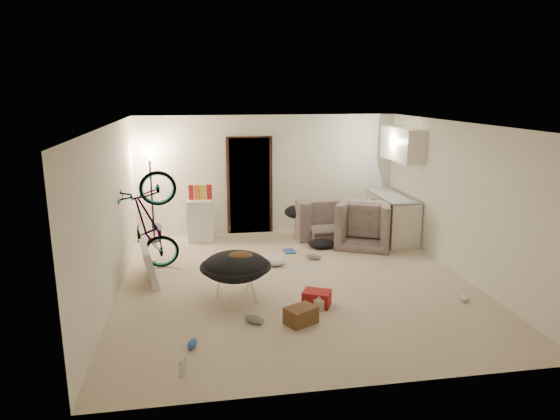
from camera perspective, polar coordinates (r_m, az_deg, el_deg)
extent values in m
cube|color=beige|center=(8.12, 1.70, -8.20)|extent=(5.50, 6.00, 0.02)
cube|color=white|center=(7.56, 1.84, 9.85)|extent=(5.50, 6.00, 0.02)
cube|color=white|center=(10.65, -1.40, 4.10)|extent=(5.50, 0.02, 2.50)
cube|color=white|center=(4.95, 8.63, -7.28)|extent=(5.50, 0.02, 2.50)
cube|color=white|center=(7.70, -18.81, -0.29)|extent=(0.02, 6.00, 2.50)
cube|color=white|center=(8.70, 19.90, 1.15)|extent=(0.02, 6.00, 2.50)
cube|color=black|center=(10.61, -3.50, 2.78)|extent=(0.85, 0.10, 2.04)
cube|color=#361C13|center=(10.58, -3.48, 2.75)|extent=(0.97, 0.04, 2.10)
cylinder|color=black|center=(10.52, -14.15, -3.35)|extent=(0.28, 0.28, 0.03)
cylinder|color=black|center=(10.31, -14.41, 1.10)|extent=(0.04, 0.04, 1.70)
cone|color=#FFE0A5|center=(10.17, -14.70, 5.89)|extent=(0.24, 0.24, 0.18)
cube|color=#EEEACF|center=(10.49, 12.69, -0.90)|extent=(0.60, 1.50, 0.88)
cube|color=gray|center=(10.39, 12.82, 1.56)|extent=(0.64, 1.54, 0.04)
cube|color=#EEEACF|center=(10.28, 13.80, 7.31)|extent=(0.38, 1.40, 0.65)
imported|color=#333932|center=(10.63, 7.07, -1.24)|extent=(2.13, 0.94, 0.61)
imported|color=#333932|center=(10.07, 9.72, -1.98)|extent=(1.31, 1.25, 0.67)
imported|color=black|center=(8.71, -14.52, -3.82)|extent=(1.81, 0.90, 1.02)
imported|color=maroon|center=(5.70, -11.35, -18.33)|extent=(0.25, 0.23, 0.02)
cube|color=white|center=(10.27, -9.05, -1.12)|extent=(0.53, 0.53, 0.85)
cube|color=maroon|center=(10.14, -10.13, 1.98)|extent=(0.10, 0.08, 0.30)
cube|color=#D0571A|center=(10.14, -9.45, 2.00)|extent=(0.11, 0.09, 0.30)
cube|color=gold|center=(10.14, -8.77, 2.03)|extent=(0.11, 0.08, 0.30)
cube|color=maroon|center=(10.14, -8.09, 2.06)|extent=(0.11, 0.09, 0.30)
cylinder|color=silver|center=(7.34, -5.05, -8.56)|extent=(0.68, 0.68, 0.48)
ellipsoid|color=black|center=(7.24, -5.10, -6.42)|extent=(0.96, 0.96, 0.40)
torus|color=black|center=(7.24, -5.10, -6.42)|extent=(1.03, 1.03, 0.07)
ellipsoid|color=#51331C|center=(7.18, -4.69, -5.66)|extent=(0.55, 0.49, 0.22)
ellipsoid|color=black|center=(10.35, 2.05, -0.20)|extent=(0.58, 0.48, 0.28)
cube|color=silver|center=(8.27, -14.74, -5.93)|extent=(0.38, 0.94, 0.61)
cube|color=brown|center=(6.71, 2.40, -11.93)|extent=(0.48, 0.44, 0.23)
cube|color=maroon|center=(7.23, 4.22, -10.03)|extent=(0.46, 0.42, 0.22)
cylinder|color=beige|center=(7.11, 4.48, -10.73)|extent=(0.15, 0.15, 0.15)
cone|color=beige|center=(7.07, 4.49, -9.91)|extent=(0.09, 0.09, 0.07)
cube|color=#B9B6AA|center=(8.72, 2.43, -6.55)|extent=(0.69, 0.66, 0.01)
cube|color=#3259B7|center=(9.51, 1.08, -4.74)|extent=(0.22, 0.29, 0.03)
cube|color=silver|center=(9.11, -2.97, -5.59)|extent=(0.24, 0.28, 0.02)
ellipsoid|color=#3259B7|center=(10.35, 3.55, -3.03)|extent=(0.29, 0.23, 0.10)
ellipsoid|color=slate|center=(9.09, 3.84, -5.36)|extent=(0.31, 0.28, 0.11)
ellipsoid|color=#3259B7|center=(6.25, -10.00, -14.82)|extent=(0.15, 0.26, 0.09)
ellipsoid|color=slate|center=(6.73, -2.94, -12.39)|extent=(0.31, 0.29, 0.11)
ellipsoid|color=white|center=(7.88, 20.30, -9.32)|extent=(0.21, 0.28, 0.10)
ellipsoid|color=black|center=(9.79, 4.74, -3.86)|extent=(0.51, 0.45, 0.16)
ellipsoid|color=silver|center=(8.83, -0.79, -5.83)|extent=(0.58, 0.57, 0.14)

